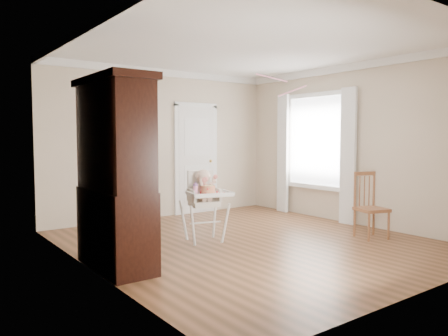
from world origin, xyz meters
TOP-DOWN VIEW (x-y plane):
  - floor at (0.00, 0.00)m, footprint 5.00×5.00m
  - ceiling at (0.00, 0.00)m, footprint 5.00×5.00m
  - wall_back at (0.00, 2.50)m, footprint 4.50×0.00m
  - wall_left at (-2.25, 0.00)m, footprint 0.00×5.00m
  - wall_right at (2.25, 0.00)m, footprint 0.00×5.00m
  - crown_molding at (0.00, 0.00)m, footprint 4.50×5.00m
  - doorway at (-0.90, 2.48)m, footprint 1.06×0.05m
  - closet_door at (0.70, 2.48)m, footprint 0.96×0.09m
  - window_right at (2.18, 0.80)m, footprint 0.13×1.84m
  - high_chair at (-0.50, 0.42)m, footprint 0.73×0.84m
  - baby at (-0.49, 0.44)m, footprint 0.29×0.27m
  - cake at (-0.59, 0.19)m, footprint 0.24×0.24m
  - sippy_cup at (-0.70, 0.33)m, footprint 0.07×0.07m
  - china_cabinet at (-1.99, -0.03)m, footprint 0.56×1.26m
  - dining_chair at (1.58, -0.83)m, footprint 0.49×0.49m
  - streamer at (0.71, 0.36)m, footprint 0.37×0.37m

SIDE VIEW (x-z plane):
  - floor at x=0.00m, z-range 0.00..0.00m
  - dining_chair at x=1.58m, z-range -0.03..0.93m
  - high_chair at x=-0.50m, z-range 0.12..1.14m
  - cake at x=-0.59m, z-range 0.71..0.82m
  - sippy_cup at x=-0.70m, z-range 0.69..0.86m
  - baby at x=-0.49m, z-range 0.55..1.01m
  - closet_door at x=0.70m, z-range -0.04..2.09m
  - china_cabinet at x=-1.99m, z-range 0.00..2.13m
  - doorway at x=-0.90m, z-range 0.00..2.22m
  - window_right at x=2.18m, z-range 0.14..2.44m
  - wall_back at x=0.00m, z-range -0.90..3.60m
  - wall_left at x=-2.25m, z-range -1.15..3.85m
  - wall_right at x=2.25m, z-range -1.15..3.85m
  - streamer at x=0.71m, z-range 2.30..2.45m
  - crown_molding at x=0.00m, z-range 2.58..2.70m
  - ceiling at x=0.00m, z-range 2.70..2.70m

